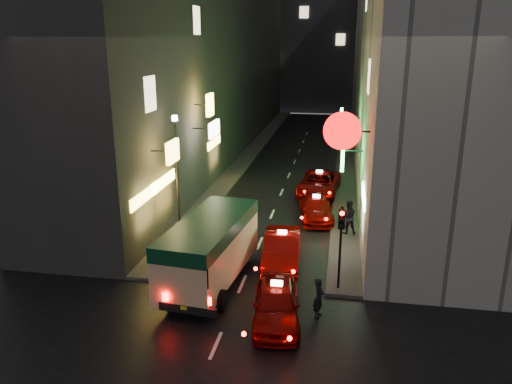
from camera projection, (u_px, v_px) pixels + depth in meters
The scene contains 14 objects.
building_left at pixel (210, 51), 43.79m from camera, with size 7.42×52.00×18.00m.
building_right at pixel (397, 51), 41.16m from camera, with size 7.95×52.00×18.00m.
building_far at pixel (320, 32), 72.05m from camera, with size 30.00×10.00×22.00m, color #343439.
sidewalk_left at pixel (252, 152), 45.77m from camera, with size 1.50×52.00×0.15m, color #474542.
sidewalk_right at pixel (346, 155), 44.38m from camera, with size 1.50×52.00×0.15m, color #474542.
minibus at pixel (210, 244), 20.67m from camera, with size 2.95×6.75×2.81m.
taxi_near at pixel (276, 300), 18.08m from camera, with size 2.76×5.44×1.83m.
taxi_second at pixel (282, 247), 22.66m from camera, with size 2.63×5.64×1.92m.
taxi_third at pixel (316, 206), 28.61m from camera, with size 2.53×4.86×1.65m.
taxi_far at pixel (319, 182), 33.11m from camera, with size 2.73×5.64×1.91m.
pedestrian_crossing at pixel (319, 295), 18.33m from camera, with size 0.58×0.37×1.76m, color black.
pedestrian_sidewalk at pixel (348, 215), 25.91m from camera, with size 0.77×0.48×2.04m, color black.
traffic_light at pixel (341, 231), 19.60m from camera, with size 0.26×0.43×3.50m.
lamp_post at pixel (177, 169), 24.91m from camera, with size 0.28×0.28×6.22m.
Camera 1 is at (3.85, -10.14, 9.85)m, focal length 35.00 mm.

